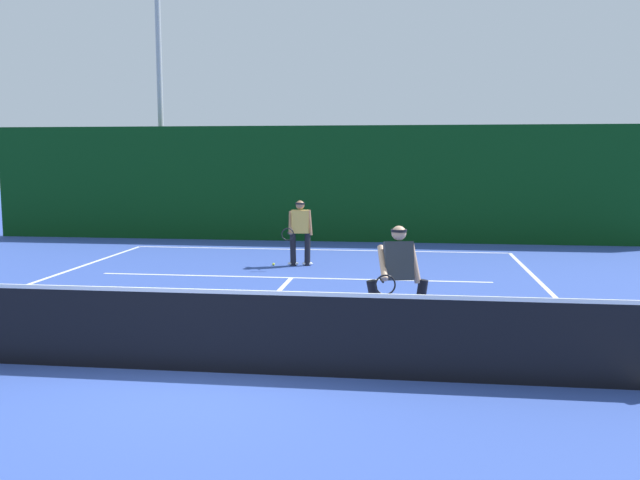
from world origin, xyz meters
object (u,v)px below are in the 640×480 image
Objects in this scene: player_near at (398,275)px; player_far at (300,230)px; light_pole at (159,71)px; tennis_ball at (274,264)px.

player_near is 1.03× the size of player_far.
player_near is 0.18× the size of light_pole.
player_far is at bearing -46.56° from light_pole.
player_near reaches higher than tennis_ball.
player_far is at bearing 7.01° from tennis_ball.
tennis_ball is 0.01× the size of light_pole.
player_near is at bearing 103.93° from player_far.
tennis_ball is at bearing -0.97° from player_far.
tennis_ball is at bearing -73.52° from player_near.
player_far is 9.18m from light_pole.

